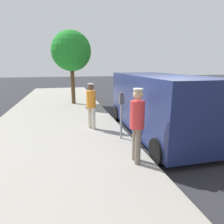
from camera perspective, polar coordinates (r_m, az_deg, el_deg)
name	(u,v)px	position (r m, az deg, el deg)	size (l,w,h in m)	color
ground_plane	(167,145)	(6.37, 16.04, -9.54)	(80.00, 80.00, 0.00)	#2D2D33
sidewalk_slab	(51,155)	(5.59, -17.69, -12.20)	(5.00, 32.00, 0.15)	#9E998E
parking_meter_near	(121,107)	(5.99, 2.79, 1.38)	(0.14, 0.18, 1.52)	gray
pedestrian_in_red	(137,121)	(4.51, 7.54, -2.65)	(0.34, 0.36, 1.81)	#726656
pedestrian_in_orange	(91,103)	(7.01, -6.26, 2.65)	(0.34, 0.34, 1.69)	beige
parked_van	(158,103)	(6.98, 13.54, 2.58)	(2.18, 5.22, 2.15)	navy
street_tree	(71,51)	(12.01, -12.11, 17.35)	(2.34, 2.34, 4.32)	brown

